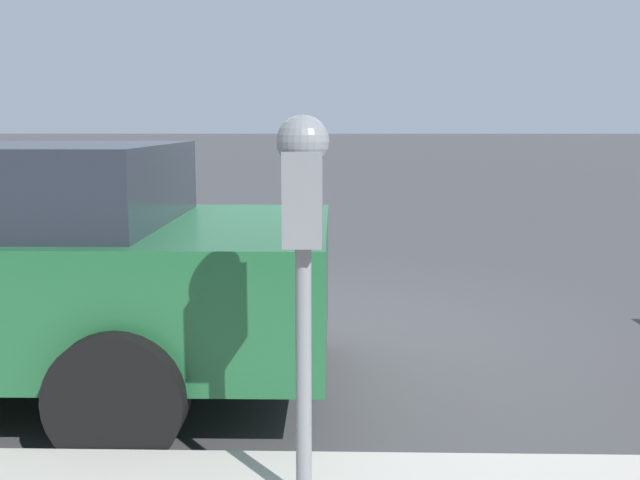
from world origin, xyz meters
The scene contains 2 objects.
ground_plane centered at (0.00, 0.00, 0.00)m, with size 220.00×220.00×0.00m, color #424244.
parking_meter centered at (-2.64, -0.10, 1.24)m, with size 0.21×0.19×1.47m.
Camera 1 is at (-5.32, -0.23, 1.56)m, focal length 42.00 mm.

